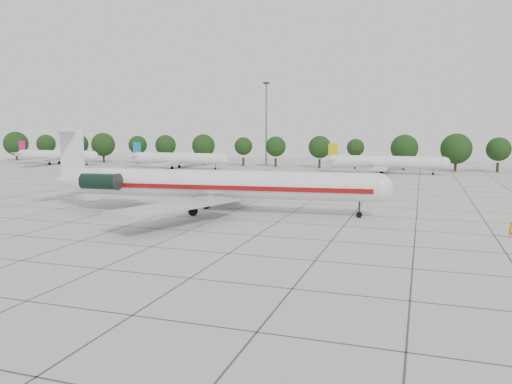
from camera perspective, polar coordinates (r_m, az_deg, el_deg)
ground at (r=60.62m, az=2.44°, el=-3.48°), size 260.00×260.00×0.00m
apron_joints at (r=74.95m, az=5.60°, el=-1.43°), size 170.00×170.00×0.02m
main_airliner at (r=67.69m, az=-5.88°, el=1.00°), size 47.61×37.27×11.18m
ground_crew at (r=58.24m, az=27.11°, el=-3.86°), size 0.76×0.71×1.74m
bg_airliner_a at (r=169.57m, az=-21.88°, el=3.91°), size 28.24×27.20×7.40m
bg_airliner_b at (r=142.90m, az=-8.89°, el=3.82°), size 28.24×27.20×7.40m
bg_airliner_c at (r=129.52m, az=14.56°, el=3.32°), size 28.24×27.20×7.40m
tree_line at (r=145.10m, az=7.30°, el=5.11°), size 249.86×8.44×10.22m
floodlight_mast at (r=156.33m, az=1.18°, el=8.36°), size 1.60×1.60×25.45m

